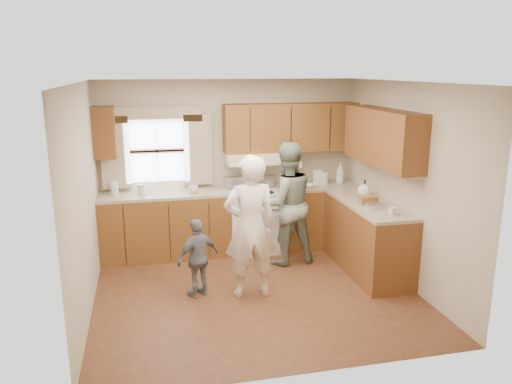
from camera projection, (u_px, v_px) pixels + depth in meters
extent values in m
plane|color=#462A15|center=(255.00, 291.00, 6.08)|extent=(3.80, 3.80, 0.00)
plane|color=white|center=(255.00, 82.00, 5.48)|extent=(3.80, 3.80, 0.00)
plane|color=#C2B39C|center=(229.00, 165.00, 7.44)|extent=(3.80, 0.00, 3.80)
plane|color=#C2B39C|center=(302.00, 242.00, 4.13)|extent=(3.80, 0.00, 3.80)
plane|color=#C2B39C|center=(84.00, 202.00, 5.37)|extent=(0.00, 3.50, 3.50)
plane|color=#C2B39C|center=(404.00, 184.00, 6.19)|extent=(0.00, 3.50, 3.50)
cube|color=#4F2F11|center=(166.00, 226.00, 7.13)|extent=(1.82, 0.60, 0.90)
cube|color=#4F2F11|center=(317.00, 216.00, 7.63)|extent=(1.22, 0.60, 0.90)
cube|color=#43250F|center=(367.00, 238.00, 6.63)|extent=(0.60, 1.65, 0.90)
cube|color=tan|center=(164.00, 194.00, 7.02)|extent=(1.82, 0.60, 0.04)
cube|color=tan|center=(317.00, 186.00, 7.51)|extent=(1.22, 0.60, 0.04)
cube|color=tan|center=(369.00, 204.00, 6.51)|extent=(0.60, 1.65, 0.04)
cube|color=#4F2F11|center=(291.00, 127.00, 7.34)|extent=(2.00, 0.33, 0.70)
cube|color=#43250F|center=(104.00, 132.00, 6.77)|extent=(0.30, 0.33, 0.70)
cube|color=#43250F|center=(383.00, 137.00, 6.33)|extent=(0.33, 1.65, 0.70)
cube|color=beige|center=(252.00, 158.00, 7.25)|extent=(0.76, 0.45, 0.15)
cube|color=silver|center=(157.00, 151.00, 7.13)|extent=(0.90, 0.03, 0.90)
cube|color=#F3AD47|center=(115.00, 153.00, 6.96)|extent=(0.40, 0.05, 1.02)
cube|color=#F3AD47|center=(198.00, 150.00, 7.21)|extent=(0.40, 0.05, 1.02)
cube|color=#F3AD47|center=(156.00, 114.00, 6.96)|extent=(1.30, 0.05, 0.22)
cylinder|color=white|center=(292.00, 165.00, 7.55)|extent=(0.27, 0.12, 0.12)
imported|color=silver|center=(193.00, 189.00, 7.00)|extent=(0.18, 0.18, 0.11)
imported|color=silver|center=(340.00, 173.00, 7.56)|extent=(0.13, 0.13, 0.32)
imported|color=silver|center=(308.00, 186.00, 7.34)|extent=(0.23, 0.23, 0.05)
imported|color=silver|center=(392.00, 211.00, 5.97)|extent=(0.13, 0.13, 0.10)
cylinder|color=silver|center=(114.00, 188.00, 6.91)|extent=(0.10, 0.10, 0.19)
cube|color=olive|center=(289.00, 188.00, 7.25)|extent=(0.26, 0.19, 0.02)
cube|color=gold|center=(298.00, 183.00, 7.43)|extent=(0.18, 0.12, 0.10)
cylinder|color=silver|center=(318.00, 177.00, 7.56)|extent=(0.15, 0.15, 0.22)
cylinder|color=silver|center=(324.00, 178.00, 7.52)|extent=(0.12, 0.12, 0.19)
sphere|color=silver|center=(364.00, 190.00, 6.80)|extent=(0.18, 0.18, 0.18)
cube|color=olive|center=(368.00, 200.00, 6.44)|extent=(0.23, 0.13, 0.10)
cube|color=silver|center=(377.00, 206.00, 6.25)|extent=(0.25, 0.17, 0.06)
cylinder|color=silver|center=(141.00, 190.00, 6.90)|extent=(0.09, 0.09, 0.15)
cube|color=silver|center=(254.00, 221.00, 7.39)|extent=(0.76, 0.64, 0.90)
cube|color=#B7B7BC|center=(250.00, 181.00, 7.51)|extent=(0.76, 0.10, 0.16)
cylinder|color=#B7B7BC|center=(259.00, 210.00, 7.03)|extent=(0.68, 0.03, 0.03)
cube|color=#444F9F|center=(262.00, 225.00, 7.08)|extent=(0.22, 0.02, 0.42)
cylinder|color=black|center=(240.00, 190.00, 7.36)|extent=(0.18, 0.18, 0.01)
cylinder|color=black|center=(264.00, 188.00, 7.44)|extent=(0.18, 0.18, 0.01)
cylinder|color=black|center=(243.00, 194.00, 7.12)|extent=(0.18, 0.18, 0.01)
cylinder|color=black|center=(268.00, 192.00, 7.20)|extent=(0.18, 0.18, 0.01)
imported|color=white|center=(250.00, 227.00, 5.80)|extent=(0.63, 0.42, 1.71)
imported|color=#264438|center=(286.00, 204.00, 6.82)|extent=(0.89, 0.72, 1.69)
imported|color=slate|center=(198.00, 258.00, 5.88)|extent=(0.60, 0.46, 0.95)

